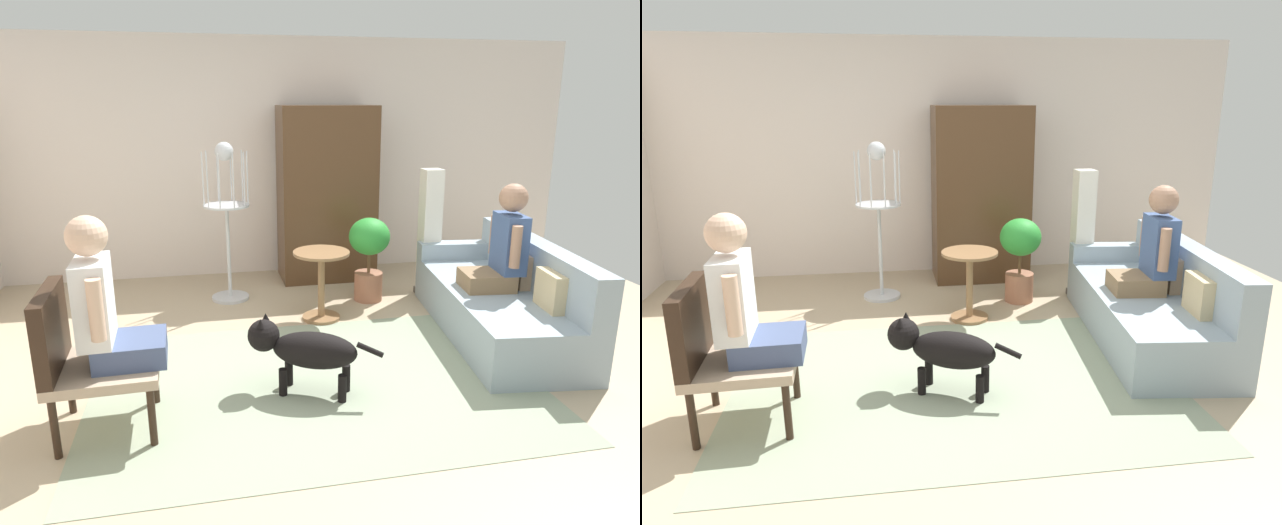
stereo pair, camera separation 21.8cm
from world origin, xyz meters
TOP-DOWN VIEW (x-y plane):
  - ground_plane at (0.00, 0.00)m, footprint 7.16×7.16m
  - back_wall at (0.00, 2.67)m, footprint 6.57×0.12m
  - area_rug at (-0.19, -0.16)m, footprint 3.01×2.14m
  - couch at (1.50, 0.43)m, footprint 1.05×2.10m
  - armchair at (-1.62, -0.44)m, footprint 0.63×0.61m
  - person_on_couch at (1.46, 0.42)m, footprint 0.49×0.50m
  - person_on_armchair at (-1.46, -0.44)m, footprint 0.49×0.52m
  - round_end_table at (0.09, 1.03)m, footprint 0.49×0.49m
  - dog at (-0.29, -0.25)m, footprint 0.85×0.48m
  - bird_cage_stand at (-0.67, 1.73)m, footprint 0.43×0.43m
  - potted_plant at (0.65, 1.43)m, footprint 0.39×0.39m
  - column_lamp at (1.27, 1.47)m, footprint 0.20×0.20m
  - armoire_cabinet at (0.41, 2.26)m, footprint 1.00×0.56m

SIDE VIEW (x-z plane):
  - ground_plane at x=0.00m, z-range 0.00..0.00m
  - area_rug at x=-0.19m, z-range 0.00..0.01m
  - couch at x=1.50m, z-range -0.11..0.67m
  - dog at x=-0.29m, z-range 0.06..0.58m
  - round_end_table at x=0.09m, z-range 0.07..0.69m
  - potted_plant at x=0.65m, z-range 0.09..0.91m
  - armchair at x=-1.62m, z-range 0.06..0.95m
  - column_lamp at x=1.27m, z-range -0.01..1.25m
  - person_on_couch at x=1.46m, z-range 0.32..1.18m
  - person_on_armchair at x=-1.46m, z-range 0.34..1.21m
  - bird_cage_stand at x=-0.67m, z-range 0.08..1.60m
  - armoire_cabinet at x=0.41m, z-range 0.00..1.83m
  - back_wall at x=0.00m, z-range 0.00..2.53m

